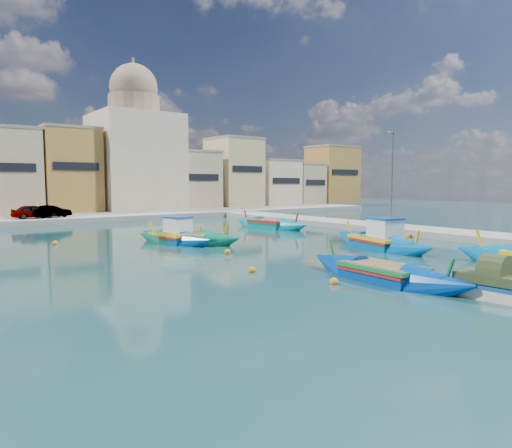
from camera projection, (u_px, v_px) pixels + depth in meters
name	position (u px, v px, depth m)	size (l,w,h in m)	color
ground	(264.00, 267.00, 21.40)	(160.00, 160.00, 0.00)	#123338
east_quay	(466.00, 236.00, 32.10)	(4.00, 70.00, 0.50)	gray
north_quay	(74.00, 218.00, 46.90)	(80.00, 8.00, 0.60)	gray
north_townhouses	(112.00, 174.00, 56.34)	(83.20, 7.87, 10.19)	tan
church_block	(135.00, 148.00, 58.52)	(10.00, 10.00, 19.10)	beige
quay_street_lamp	(391.00, 178.00, 36.19)	(1.18, 0.16, 8.00)	#595B60
luzzu_turquoise_cabin	(379.00, 242.00, 27.73)	(4.15, 9.32, 2.93)	#005CA5
luzzu_blue_cabin	(174.00, 238.00, 30.21)	(3.11, 7.85, 2.71)	#004BA6
luzzu_cyan_mid	(270.00, 225.00, 40.01)	(3.14, 8.98, 2.60)	#00889D
luzzu_green	(187.00, 240.00, 29.81)	(5.73, 7.77, 2.47)	#0A734F
luzzu_blue_south	(383.00, 275.00, 18.50)	(2.18, 8.32, 2.38)	#003C9E
tender_near	(494.00, 286.00, 15.70)	(1.69, 2.81, 1.33)	beige
mooring_buoys	(234.00, 248.00, 27.04)	(22.14, 21.07, 0.36)	orange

